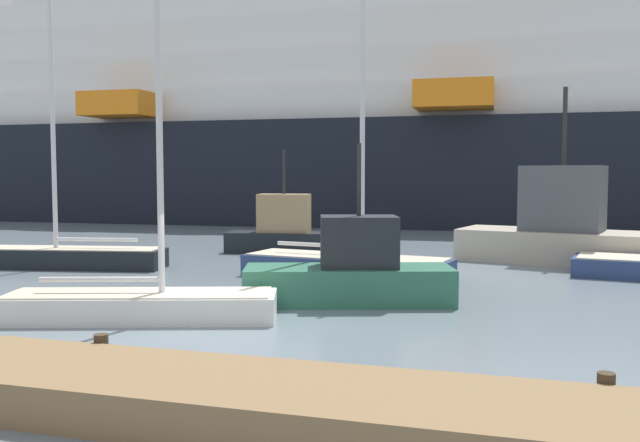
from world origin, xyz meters
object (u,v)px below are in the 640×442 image
at_px(sailboat_0, 347,260).
at_px(channel_buoy_0, 258,240).
at_px(sailboat_5, 141,301).
at_px(cruise_ship, 625,108).
at_px(fishing_boat_0, 570,230).
at_px(fishing_boat_2, 288,232).
at_px(sailboat_2, 70,250).
at_px(fishing_boat_3, 351,273).

relative_size(sailboat_0, channel_buoy_0, 10.91).
xyz_separation_m(sailboat_5, cruise_ship, (15.25, 36.50, 7.45)).
bearing_deg(channel_buoy_0, fishing_boat_0, -9.57).
height_order(sailboat_0, channel_buoy_0, sailboat_0).
bearing_deg(fishing_boat_2, sailboat_5, 86.37).
bearing_deg(fishing_boat_2, sailboat_2, 40.03).
bearing_deg(sailboat_5, cruise_ship, 49.73).
height_order(sailboat_5, cruise_ship, cruise_ship).
bearing_deg(fishing_boat_0, cruise_ship, -88.63).
xyz_separation_m(sailboat_2, fishing_boat_2, (6.06, 6.84, 0.27)).
bearing_deg(sailboat_2, channel_buoy_0, -123.42).
bearing_deg(fishing_boat_3, cruise_ship, 54.10).
bearing_deg(cruise_ship, sailboat_0, -114.41).
distance_m(sailboat_5, channel_buoy_0, 16.49).
bearing_deg(sailboat_2, fishing_boat_3, 151.57).
relative_size(fishing_boat_2, channel_buoy_0, 4.59).
bearing_deg(cruise_ship, fishing_boat_0, -103.74).
height_order(sailboat_2, fishing_boat_0, sailboat_2).
relative_size(sailboat_0, fishing_boat_0, 1.51).
distance_m(sailboat_0, channel_buoy_0, 10.78).
bearing_deg(sailboat_5, channel_buoy_0, 84.48).
distance_m(sailboat_5, fishing_boat_2, 14.04).
distance_m(fishing_boat_3, channel_buoy_0, 14.84).
bearing_deg(sailboat_2, sailboat_0, 171.73).
relative_size(sailboat_5, fishing_boat_0, 0.98).
bearing_deg(sailboat_0, fishing_boat_3, -65.38).
bearing_deg(sailboat_5, fishing_boat_3, 21.55).
xyz_separation_m(fishing_boat_2, cruise_ship, (16.43, 22.52, 6.99)).
relative_size(sailboat_2, fishing_boat_0, 1.50).
height_order(sailboat_0, sailboat_5, sailboat_0).
xyz_separation_m(fishing_boat_0, cruise_ship, (4.89, 22.70, 6.63)).
bearing_deg(cruise_ship, sailboat_5, -114.27).
bearing_deg(channel_buoy_0, fishing_boat_2, -43.33).
xyz_separation_m(fishing_boat_0, fishing_boat_3, (-6.13, -10.35, -0.46)).
relative_size(fishing_boat_0, fishing_boat_3, 1.56).
bearing_deg(fishing_boat_3, sailboat_0, 88.33).
distance_m(channel_buoy_0, cruise_ship, 28.69).
distance_m(fishing_boat_3, cruise_ship, 35.55).
distance_m(fishing_boat_2, cruise_ship, 28.74).
relative_size(sailboat_0, sailboat_5, 1.53).
bearing_deg(sailboat_0, fishing_boat_2, 132.33).
bearing_deg(fishing_boat_0, sailboat_2, 34.23).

